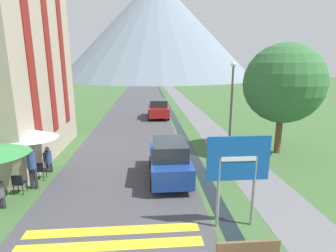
# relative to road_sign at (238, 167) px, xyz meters

# --- Properties ---
(ground_plane) EXTENTS (160.00, 160.00, 0.00)m
(ground_plane) POSITION_rel_road_sign_xyz_m (-1.39, 15.46, -2.03)
(ground_plane) COLOR #3D6033
(road) EXTENTS (6.40, 60.00, 0.01)m
(road) POSITION_rel_road_sign_xyz_m (-3.89, 25.46, -2.03)
(road) COLOR #424247
(road) RESTS_ON ground_plane
(footpath) EXTENTS (2.20, 60.00, 0.01)m
(footpath) POSITION_rel_road_sign_xyz_m (2.21, 25.46, -2.03)
(footpath) COLOR slate
(footpath) RESTS_ON ground_plane
(drainage_channel) EXTENTS (0.60, 60.00, 0.00)m
(drainage_channel) POSITION_rel_road_sign_xyz_m (-0.19, 25.46, -2.03)
(drainage_channel) COLOR black
(drainage_channel) RESTS_ON ground_plane
(mountain_distant) EXTENTS (66.81, 66.81, 33.77)m
(mountain_distant) POSITION_rel_road_sign_xyz_m (0.96, 88.27, 14.85)
(mountain_distant) COLOR slate
(mountain_distant) RESTS_ON ground_plane
(road_sign) EXTENTS (1.97, 0.11, 3.02)m
(road_sign) POSITION_rel_road_sign_xyz_m (0.00, 0.00, 0.00)
(road_sign) COLOR gray
(road_sign) RESTS_ON ground_plane
(parked_car_near) EXTENTS (1.80, 3.96, 1.82)m
(parked_car_near) POSITION_rel_road_sign_xyz_m (-1.79, 3.78, -1.12)
(parked_car_near) COLOR navy
(parked_car_near) RESTS_ON ground_plane
(parked_car_far) EXTENTS (1.99, 3.92, 1.82)m
(parked_car_far) POSITION_rel_road_sign_xyz_m (-1.68, 17.73, -1.12)
(parked_car_far) COLOR #A31919
(parked_car_far) RESTS_ON ground_plane
(cafe_chair_far_left) EXTENTS (0.40, 0.40, 0.85)m
(cafe_chair_far_left) POSITION_rel_road_sign_xyz_m (-8.24, 5.19, -1.52)
(cafe_chair_far_left) COLOR black
(cafe_chair_far_left) RESTS_ON ground_plane
(cafe_chair_middle) EXTENTS (0.40, 0.40, 0.85)m
(cafe_chair_middle) POSITION_rel_road_sign_xyz_m (-7.62, 4.08, -1.52)
(cafe_chair_middle) COLOR black
(cafe_chair_middle) RESTS_ON ground_plane
(cafe_chair_far_right) EXTENTS (0.40, 0.40, 0.85)m
(cafe_chair_far_right) POSITION_rel_road_sign_xyz_m (-8.08, 5.45, -1.52)
(cafe_chair_far_right) COLOR black
(cafe_chair_far_right) RESTS_ON ground_plane
(cafe_chair_near_left) EXTENTS (0.40, 0.40, 0.85)m
(cafe_chair_near_left) POSITION_rel_road_sign_xyz_m (-7.94, 2.76, -1.52)
(cafe_chair_near_left) COLOR black
(cafe_chair_near_left) RESTS_ON ground_plane
(cafe_umbrella_middle_white) EXTENTS (2.21, 2.21, 2.34)m
(cafe_umbrella_middle_white) POSITION_rel_road_sign_xyz_m (-7.81, 4.13, 0.11)
(cafe_umbrella_middle_white) COLOR #B7B2A8
(cafe_umbrella_middle_white) RESTS_ON ground_plane
(person_standing_terrace) EXTENTS (0.32, 0.32, 1.79)m
(person_standing_terrace) POSITION_rel_road_sign_xyz_m (-7.54, 3.22, -0.99)
(person_standing_terrace) COLOR #282833
(person_standing_terrace) RESTS_ON ground_plane
(person_seated_near) EXTENTS (0.32, 0.32, 1.28)m
(person_seated_near) POSITION_rel_road_sign_xyz_m (-7.55, 4.97, -1.32)
(person_seated_near) COLOR #282833
(person_seated_near) RESTS_ON ground_plane
(streetlamp) EXTENTS (0.28, 0.28, 5.23)m
(streetlamp) POSITION_rel_road_sign_xyz_m (2.06, 7.19, 1.07)
(streetlamp) COLOR #515156
(streetlamp) RESTS_ON ground_plane
(tree_by_path) EXTENTS (4.44, 4.44, 6.29)m
(tree_by_path) POSITION_rel_road_sign_xyz_m (4.88, 6.88, 2.03)
(tree_by_path) COLOR brown
(tree_by_path) RESTS_ON ground_plane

